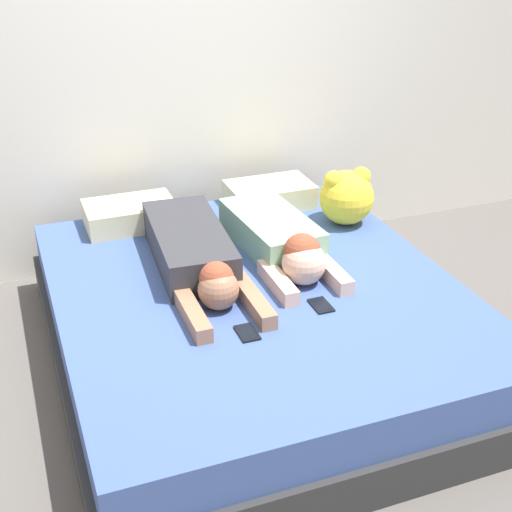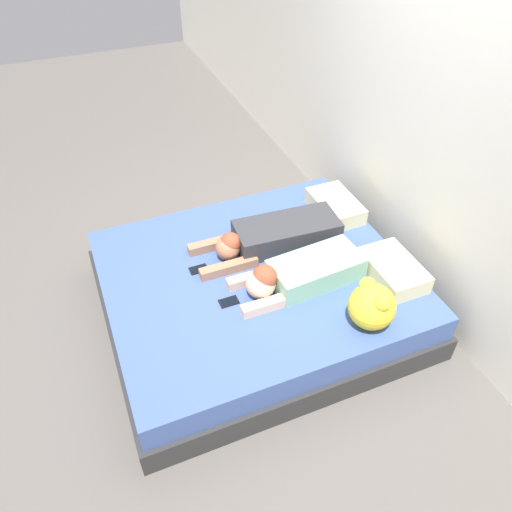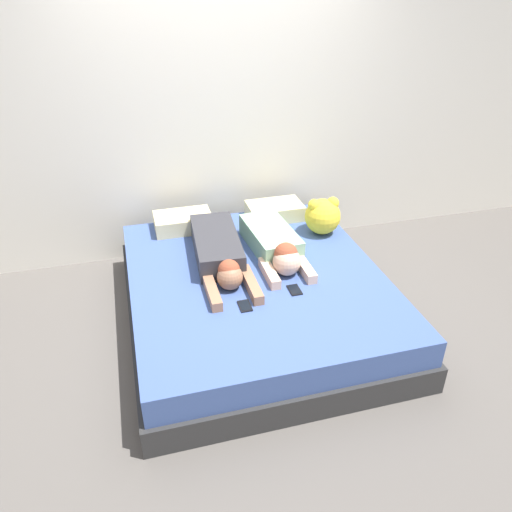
# 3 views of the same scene
# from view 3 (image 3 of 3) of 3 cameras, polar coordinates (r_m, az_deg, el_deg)

# --- Properties ---
(ground_plane) EXTENTS (12.00, 12.00, 0.00)m
(ground_plane) POSITION_cam_3_polar(r_m,az_deg,el_deg) (3.82, 0.00, -7.01)
(ground_plane) COLOR #5B5651
(wall_back) EXTENTS (12.00, 0.06, 2.60)m
(wall_back) POSITION_cam_3_polar(r_m,az_deg,el_deg) (4.33, -4.42, 16.70)
(wall_back) COLOR silver
(wall_back) RESTS_ON ground_plane
(bed) EXTENTS (1.84, 2.11, 0.39)m
(bed) POSITION_cam_3_polar(r_m,az_deg,el_deg) (3.71, 0.00, -4.65)
(bed) COLOR #2D2D2D
(bed) RESTS_ON ground_plane
(pillow_head_left) EXTENTS (0.47, 0.30, 0.13)m
(pillow_head_left) POSITION_cam_3_polar(r_m,az_deg,el_deg) (4.23, -8.33, 3.90)
(pillow_head_left) COLOR beige
(pillow_head_left) RESTS_ON bed
(pillow_head_right) EXTENTS (0.47, 0.30, 0.13)m
(pillow_head_right) POSITION_cam_3_polar(r_m,az_deg,el_deg) (4.38, 2.15, 5.18)
(pillow_head_right) COLOR beige
(pillow_head_right) RESTS_ON bed
(person_left) EXTENTS (0.38, 1.11, 0.21)m
(person_left) POSITION_cam_3_polar(r_m,az_deg,el_deg) (3.70, -4.21, 0.44)
(person_left) COLOR #333338
(person_left) RESTS_ON bed
(person_right) EXTENTS (0.36, 0.91, 0.23)m
(person_right) POSITION_cam_3_polar(r_m,az_deg,el_deg) (3.78, 2.25, 1.25)
(person_right) COLOR #8CBF99
(person_right) RESTS_ON bed
(cell_phone_left) EXTENTS (0.08, 0.13, 0.01)m
(cell_phone_left) POSITION_cam_3_polar(r_m,az_deg,el_deg) (3.27, -1.28, -5.73)
(cell_phone_left) COLOR black
(cell_phone_left) RESTS_ON bed
(cell_phone_right) EXTENTS (0.08, 0.13, 0.01)m
(cell_phone_right) POSITION_cam_3_polar(r_m,az_deg,el_deg) (3.43, 4.43, -3.88)
(cell_phone_right) COLOR black
(cell_phone_right) RESTS_ON bed
(plush_toy) EXTENTS (0.29, 0.29, 0.31)m
(plush_toy) POSITION_cam_3_polar(r_m,az_deg,el_deg) (4.12, 7.63, 4.61)
(plush_toy) COLOR yellow
(plush_toy) RESTS_ON bed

